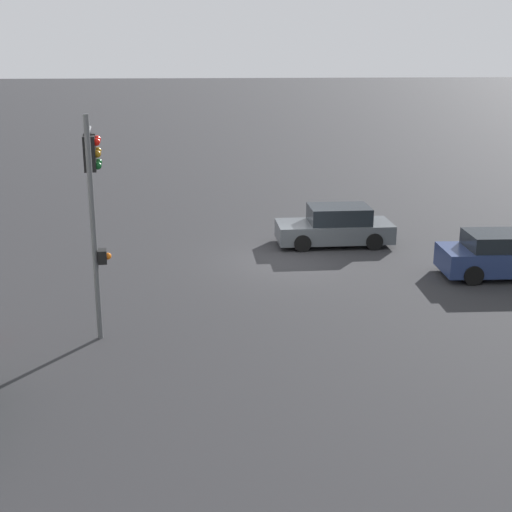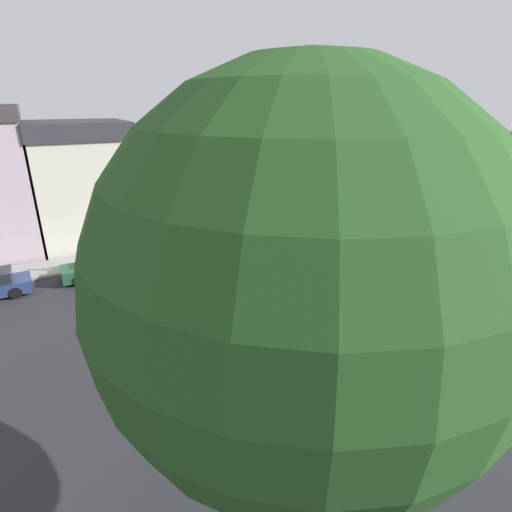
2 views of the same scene
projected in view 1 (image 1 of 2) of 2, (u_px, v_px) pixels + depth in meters
name	position (u px, v px, depth m)	size (l,w,h in m)	color
ground_plane	(288.00, 261.00, 25.62)	(300.00, 300.00, 0.00)	#28282B
traffic_signal	(93.00, 185.00, 18.20)	(0.69, 1.84, 5.84)	#515456
crossing_car_0	(335.00, 227.00, 27.52)	(4.44, 2.06, 1.52)	#4C5156
crossing_car_1	(501.00, 256.00, 23.73)	(4.11, 2.06, 1.49)	navy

